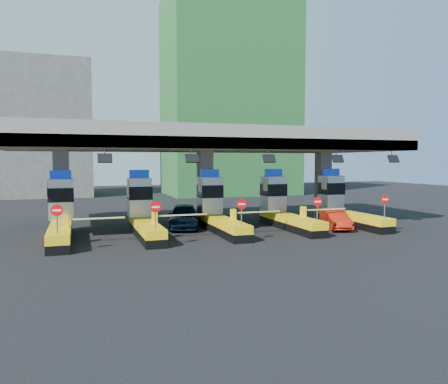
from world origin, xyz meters
name	(u,v)px	position (x,y,z in m)	size (l,w,h in m)	color
ground	(217,231)	(0.00, 0.00, 0.00)	(120.00, 120.00, 0.00)	black
toll_canopy	(205,142)	(0.00, 2.87, 6.13)	(28.00, 12.09, 7.00)	slate
toll_lane_far_left	(61,216)	(-10.00, 0.28, 1.40)	(4.43, 8.00, 4.16)	black
toll_lane_left	(143,213)	(-5.00, 0.28, 1.40)	(4.43, 8.00, 4.16)	black
toll_lane_center	(216,210)	(0.00, 0.28, 1.40)	(4.43, 8.00, 4.16)	black
toll_lane_right	(282,207)	(5.00, 0.28, 1.40)	(4.43, 8.00, 4.16)	black
toll_lane_far_right	(342,205)	(10.00, 0.28, 1.40)	(4.43, 8.00, 4.16)	black
bg_building_scaffold	(229,97)	(12.00, 32.00, 14.00)	(18.00, 12.00, 28.00)	#1E5926
bg_building_concrete	(37,130)	(-14.00, 36.00, 9.00)	(14.00, 10.00, 18.00)	#4C4C49
van	(184,216)	(-1.92, 1.83, 0.87)	(2.06, 5.11, 1.74)	black
red_car	(336,220)	(8.09, -1.88, 0.64)	(1.35, 3.86, 1.27)	red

